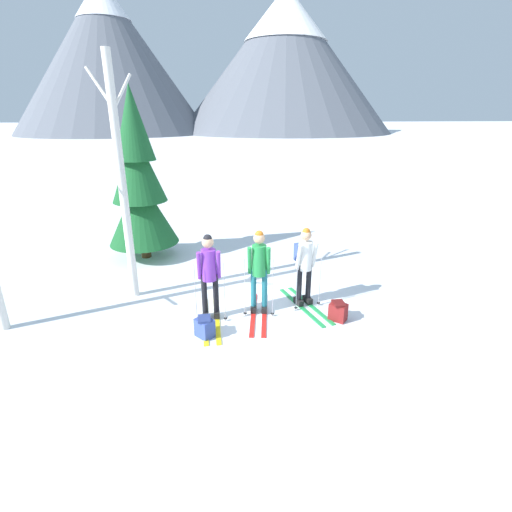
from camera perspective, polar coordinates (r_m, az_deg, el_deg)
name	(u,v)px	position (r m, az deg, el deg)	size (l,w,h in m)	color
ground_plane	(254,308)	(7.97, -0.34, -7.74)	(400.00, 400.00, 0.00)	white
skier_in_purple	(209,274)	(7.24, -7.02, -2.72)	(0.61, 1.80, 1.72)	yellow
skier_in_green	(259,269)	(7.40, 0.46, -2.00)	(0.62, 1.78, 1.72)	red
skier_in_white	(305,263)	(7.79, 7.29, -1.03)	(0.77, 1.81, 1.67)	green
pine_tree_near	(139,184)	(10.63, -17.15, 10.31)	(1.86, 1.86, 4.49)	#51381E
birch_tree_tall	(122,181)	(8.18, -19.47, 10.55)	(0.81, 0.57, 4.89)	silver
backpack_on_snow_front	(205,327)	(6.99, -7.70, -10.52)	(0.39, 0.40, 0.38)	#384C99
backpack_on_snow_beside	(338,311)	(7.61, 12.20, -8.10)	(0.40, 0.39, 0.38)	maroon
mountain_ridge_distant	(216,60)	(86.64, -5.95, 27.19)	(76.39, 44.99, 27.43)	slate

